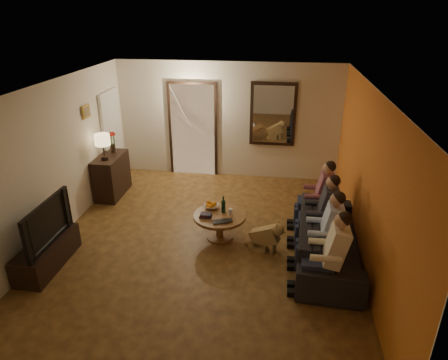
# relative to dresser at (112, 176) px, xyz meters

# --- Properties ---
(floor) EXTENTS (5.00, 6.00, 0.01)m
(floor) POSITION_rel_dresser_xyz_m (2.25, -1.58, -0.43)
(floor) COLOR #482F13
(floor) RESTS_ON ground
(ceiling) EXTENTS (5.00, 6.00, 0.01)m
(ceiling) POSITION_rel_dresser_xyz_m (2.25, -1.58, 2.17)
(ceiling) COLOR white
(ceiling) RESTS_ON back_wall
(back_wall) EXTENTS (5.00, 0.02, 2.60)m
(back_wall) POSITION_rel_dresser_xyz_m (2.25, 1.42, 0.87)
(back_wall) COLOR beige
(back_wall) RESTS_ON floor
(front_wall) EXTENTS (5.00, 0.02, 2.60)m
(front_wall) POSITION_rel_dresser_xyz_m (2.25, -4.58, 0.87)
(front_wall) COLOR beige
(front_wall) RESTS_ON floor
(left_wall) EXTENTS (0.02, 6.00, 2.60)m
(left_wall) POSITION_rel_dresser_xyz_m (-0.25, -1.58, 0.87)
(left_wall) COLOR beige
(left_wall) RESTS_ON floor
(right_wall) EXTENTS (0.02, 6.00, 2.60)m
(right_wall) POSITION_rel_dresser_xyz_m (4.75, -1.58, 0.87)
(right_wall) COLOR beige
(right_wall) RESTS_ON floor
(orange_accent) EXTENTS (0.01, 6.00, 2.60)m
(orange_accent) POSITION_rel_dresser_xyz_m (4.74, -1.58, 0.87)
(orange_accent) COLOR #D95F25
(orange_accent) RESTS_ON right_wall
(kitchen_doorway) EXTENTS (1.00, 0.06, 2.10)m
(kitchen_doorway) POSITION_rel_dresser_xyz_m (1.45, 1.40, 0.62)
(kitchen_doorway) COLOR #FFE0A5
(kitchen_doorway) RESTS_ON floor
(door_trim) EXTENTS (1.12, 0.04, 2.22)m
(door_trim) POSITION_rel_dresser_xyz_m (1.45, 1.39, 0.62)
(door_trim) COLOR black
(door_trim) RESTS_ON floor
(fridge_glimpse) EXTENTS (0.45, 0.03, 1.70)m
(fridge_glimpse) POSITION_rel_dresser_xyz_m (1.70, 1.40, 0.47)
(fridge_glimpse) COLOR silver
(fridge_glimpse) RESTS_ON floor
(mirror_frame) EXTENTS (1.00, 0.05, 1.40)m
(mirror_frame) POSITION_rel_dresser_xyz_m (3.25, 1.38, 1.07)
(mirror_frame) COLOR black
(mirror_frame) RESTS_ON back_wall
(mirror_glass) EXTENTS (0.86, 0.02, 1.26)m
(mirror_glass) POSITION_rel_dresser_xyz_m (3.25, 1.35, 1.07)
(mirror_glass) COLOR white
(mirror_glass) RESTS_ON back_wall
(white_door) EXTENTS (0.06, 0.85, 2.04)m
(white_door) POSITION_rel_dresser_xyz_m (-0.21, 0.72, 0.59)
(white_door) COLOR white
(white_door) RESTS_ON floor
(framed_art) EXTENTS (0.03, 0.28, 0.24)m
(framed_art) POSITION_rel_dresser_xyz_m (-0.22, -0.28, 1.42)
(framed_art) COLOR #B28C33
(framed_art) RESTS_ON left_wall
(art_canvas) EXTENTS (0.01, 0.22, 0.18)m
(art_canvas) POSITION_rel_dresser_xyz_m (-0.21, -0.28, 1.42)
(art_canvas) COLOR brown
(art_canvas) RESTS_ON left_wall
(dresser) EXTENTS (0.45, 0.97, 0.86)m
(dresser) POSITION_rel_dresser_xyz_m (0.00, 0.00, 0.00)
(dresser) COLOR black
(dresser) RESTS_ON floor
(table_lamp) EXTENTS (0.30, 0.30, 0.54)m
(table_lamp) POSITION_rel_dresser_xyz_m (0.00, -0.22, 0.70)
(table_lamp) COLOR beige
(table_lamp) RESTS_ON dresser
(flower_vase) EXTENTS (0.14, 0.14, 0.44)m
(flower_vase) POSITION_rel_dresser_xyz_m (0.00, 0.22, 0.65)
(flower_vase) COLOR #B11F12
(flower_vase) RESTS_ON dresser
(tv_stand) EXTENTS (0.45, 1.24, 0.41)m
(tv_stand) POSITION_rel_dresser_xyz_m (0.00, -2.54, -0.23)
(tv_stand) COLOR black
(tv_stand) RESTS_ON floor
(tv) EXTENTS (1.18, 0.15, 0.68)m
(tv) POSITION_rel_dresser_xyz_m (0.00, -2.54, 0.32)
(tv) COLOR black
(tv) RESTS_ON tv_stand
(sofa) EXTENTS (2.43, 1.08, 0.69)m
(sofa) POSITION_rel_dresser_xyz_m (4.27, -1.73, -0.09)
(sofa) COLOR black
(sofa) RESTS_ON floor
(person_a) EXTENTS (0.60, 0.40, 1.20)m
(person_a) POSITION_rel_dresser_xyz_m (4.17, -2.63, 0.17)
(person_a) COLOR tan
(person_a) RESTS_ON sofa
(person_b) EXTENTS (0.60, 0.40, 1.20)m
(person_b) POSITION_rel_dresser_xyz_m (4.17, -2.03, 0.17)
(person_b) COLOR tan
(person_b) RESTS_ON sofa
(person_c) EXTENTS (0.60, 0.40, 1.20)m
(person_c) POSITION_rel_dresser_xyz_m (4.17, -1.43, 0.17)
(person_c) COLOR tan
(person_c) RESTS_ON sofa
(person_d) EXTENTS (0.60, 0.40, 1.20)m
(person_d) POSITION_rel_dresser_xyz_m (4.17, -0.83, 0.17)
(person_d) COLOR tan
(person_d) RESTS_ON sofa
(dog) EXTENTS (0.61, 0.39, 0.56)m
(dog) POSITION_rel_dresser_xyz_m (3.27, -1.65, -0.15)
(dog) COLOR #A9804E
(dog) RESTS_ON floor
(coffee_table) EXTENTS (0.96, 0.96, 0.45)m
(coffee_table) POSITION_rel_dresser_xyz_m (2.49, -1.39, -0.21)
(coffee_table) COLOR brown
(coffee_table) RESTS_ON floor
(bowl) EXTENTS (0.26, 0.26, 0.06)m
(bowl) POSITION_rel_dresser_xyz_m (2.31, -1.17, 0.05)
(bowl) COLOR white
(bowl) RESTS_ON coffee_table
(oranges) EXTENTS (0.20, 0.20, 0.08)m
(oranges) POSITION_rel_dresser_xyz_m (2.31, -1.17, 0.12)
(oranges) COLOR orange
(oranges) RESTS_ON bowl
(wine_bottle) EXTENTS (0.07, 0.07, 0.31)m
(wine_bottle) POSITION_rel_dresser_xyz_m (2.54, -1.29, 0.17)
(wine_bottle) COLOR black
(wine_bottle) RESTS_ON coffee_table
(wine_glass) EXTENTS (0.06, 0.06, 0.10)m
(wine_glass) POSITION_rel_dresser_xyz_m (2.67, -1.34, 0.07)
(wine_glass) COLOR silver
(wine_glass) RESTS_ON coffee_table
(book_stack) EXTENTS (0.20, 0.15, 0.07)m
(book_stack) POSITION_rel_dresser_xyz_m (2.27, -1.49, 0.05)
(book_stack) COLOR black
(book_stack) RESTS_ON coffee_table
(laptop) EXTENTS (0.38, 0.32, 0.03)m
(laptop) POSITION_rel_dresser_xyz_m (2.59, -1.67, 0.03)
(laptop) COLOR black
(laptop) RESTS_ON coffee_table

